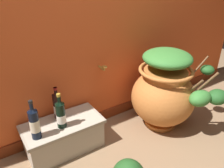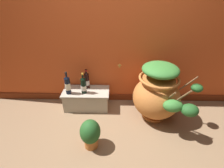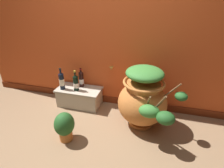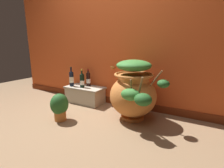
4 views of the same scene
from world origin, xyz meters
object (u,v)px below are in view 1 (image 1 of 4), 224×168
object	(u,v)px
terracotta_urn	(165,91)
wine_bottle_right	(61,114)
wine_bottle_middle	(34,123)
wine_bottle_left	(57,105)

from	to	relation	value
terracotta_urn	wine_bottle_right	xyz separation A→B (m)	(-1.06, 0.18, 0.02)
wine_bottle_middle	wine_bottle_right	distance (m)	0.23
wine_bottle_left	wine_bottle_middle	world-z (taller)	wine_bottle_middle
wine_bottle_left	terracotta_urn	bearing A→B (deg)	-17.55
wine_bottle_left	wine_bottle_right	world-z (taller)	wine_bottle_right
wine_bottle_left	wine_bottle_middle	size ratio (longest dim) A/B	0.89
wine_bottle_left	wine_bottle_right	distance (m)	0.15
terracotta_urn	wine_bottle_middle	world-z (taller)	terracotta_urn
wine_bottle_middle	wine_bottle_right	size ratio (longest dim) A/B	1.07
terracotta_urn	wine_bottle_middle	bearing A→B (deg)	173.07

